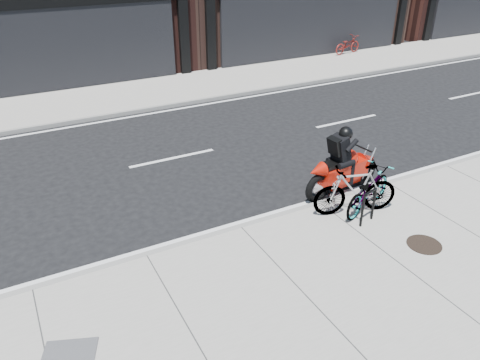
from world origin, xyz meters
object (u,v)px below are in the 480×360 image
motorcycle (346,165)px  bicycle_far (348,45)px  bicycle_front (368,190)px  bike_rack (369,204)px  manhole_cover (424,245)px  bicycle_rear (356,190)px  utility_grate (68,360)px

motorcycle → bicycle_far: motorcycle is taller
bicycle_front → motorcycle: 1.04m
bike_rack → motorcycle: (0.60, 1.45, 0.11)m
bike_rack → bicycle_front: bicycle_front is taller
bicycle_far → manhole_cover: bicycle_far is taller
bicycle_rear → utility_grate: 6.26m
motorcycle → manhole_cover: (-0.14, -2.59, -0.54)m
bike_rack → bicycle_far: (9.33, 12.04, -0.02)m
bicycle_rear → bike_rack: bearing=14.6°
bike_rack → bicycle_far: bearing=52.2°
manhole_cover → utility_grate: size_ratio=0.88×
motorcycle → utility_grate: (-6.71, -2.21, -0.54)m
manhole_cover → utility_grate: same height
bike_rack → motorcycle: bearing=67.5°
motorcycle → utility_grate: size_ratio=2.99×
bicycle_rear → utility_grate: size_ratio=2.44×
manhole_cover → bike_rack: bearing=112.2°
bicycle_rear → motorcycle: motorcycle is taller
motorcycle → bicycle_rear: bearing=-126.7°
bike_rack → manhole_cover: bearing=-67.8°
motorcycle → manhole_cover: 2.65m
bike_rack → bicycle_far: size_ratio=0.47×
bicycle_far → utility_grate: bicycle_far is taller
motorcycle → bicycle_far: (8.73, 10.59, -0.12)m
bicycle_far → bicycle_rear: bearing=131.7°
bike_rack → bicycle_rear: bearing=87.7°
bicycle_front → bicycle_rear: 0.37m
bicycle_far → utility_grate: size_ratio=2.15×
utility_grate → manhole_cover: bearing=-3.3°
utility_grate → bicycle_far: bearing=39.6°
manhole_cover → motorcycle: bearing=86.9°
bicycle_rear → motorcycle: (0.58, 1.01, -0.00)m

